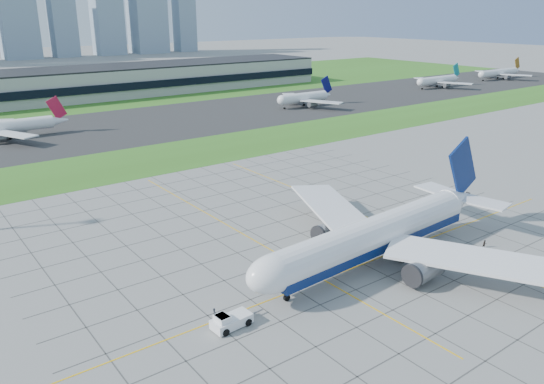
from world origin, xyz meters
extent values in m
plane|color=gray|center=(0.00, 0.00, 0.00)|extent=(1400.00, 1400.00, 0.00)
cube|color=#33631C|center=(0.00, 90.00, 0.02)|extent=(700.00, 35.00, 0.04)
cube|color=#383838|center=(0.00, 145.00, 0.03)|extent=(700.00, 75.00, 0.04)
cube|color=#33631C|center=(0.00, 255.00, 0.02)|extent=(700.00, 145.00, 0.04)
cube|color=#474744|center=(-48.00, 10.00, 0.01)|extent=(0.18, 130.00, 0.02)
cube|color=#474744|center=(-40.00, 10.00, 0.01)|extent=(0.18, 130.00, 0.02)
cube|color=#474744|center=(-32.00, 10.00, 0.01)|extent=(0.18, 130.00, 0.02)
cube|color=#474744|center=(-24.00, 10.00, 0.01)|extent=(0.18, 130.00, 0.02)
cube|color=#474744|center=(-16.00, 10.00, 0.01)|extent=(0.18, 130.00, 0.02)
cube|color=#474744|center=(-8.00, 10.00, 0.01)|extent=(0.18, 130.00, 0.02)
cube|color=#474744|center=(0.00, 10.00, 0.01)|extent=(0.18, 130.00, 0.02)
cube|color=#474744|center=(8.00, 10.00, 0.01)|extent=(0.18, 130.00, 0.02)
cube|color=#474744|center=(16.00, 10.00, 0.01)|extent=(0.18, 130.00, 0.02)
cube|color=#474744|center=(24.00, 10.00, 0.01)|extent=(0.18, 130.00, 0.02)
cube|color=#474744|center=(32.00, 10.00, 0.01)|extent=(0.18, 130.00, 0.02)
cube|color=#474744|center=(40.00, 10.00, 0.01)|extent=(0.18, 130.00, 0.02)
cube|color=#474744|center=(48.00, 10.00, 0.01)|extent=(0.18, 130.00, 0.02)
cube|color=#474744|center=(0.00, -32.00, 0.01)|extent=(110.00, 0.18, 0.02)
cube|color=#474744|center=(0.00, -24.00, 0.01)|extent=(110.00, 0.18, 0.02)
cube|color=#474744|center=(0.00, -16.00, 0.01)|extent=(110.00, 0.18, 0.02)
cube|color=#474744|center=(0.00, -8.00, 0.01)|extent=(110.00, 0.18, 0.02)
cube|color=#474744|center=(0.00, 0.00, 0.01)|extent=(110.00, 0.18, 0.02)
cube|color=#474744|center=(0.00, 8.00, 0.01)|extent=(110.00, 0.18, 0.02)
cube|color=#474744|center=(0.00, 16.00, 0.01)|extent=(110.00, 0.18, 0.02)
cube|color=#474744|center=(0.00, 24.00, 0.01)|extent=(110.00, 0.18, 0.02)
cube|color=#474744|center=(0.00, 32.00, 0.01)|extent=(110.00, 0.18, 0.02)
cube|color=#474744|center=(0.00, 40.00, 0.01)|extent=(110.00, 0.18, 0.02)
cube|color=#474744|center=(0.00, 48.00, 0.01)|extent=(110.00, 0.18, 0.02)
cube|color=#474744|center=(0.00, 56.00, 0.01)|extent=(110.00, 0.18, 0.02)
cube|color=#474744|center=(0.00, 64.00, 0.01)|extent=(110.00, 0.18, 0.02)
cube|color=yellow|center=(0.00, -2.00, 0.02)|extent=(120.00, 0.25, 0.03)
cube|color=yellow|center=(-10.00, 20.00, 0.02)|extent=(0.25, 100.00, 0.03)
cube|color=yellow|center=(18.00, 20.00, 0.02)|extent=(0.25, 100.00, 0.03)
cube|color=#B7B7B2|center=(40.00, 230.00, 7.50)|extent=(260.00, 42.00, 15.00)
cube|color=black|center=(40.00, 208.50, 7.00)|extent=(260.00, 1.00, 4.00)
cube|color=black|center=(40.00, 230.00, 15.40)|extent=(260.00, 42.00, 0.80)
cube|color=#8397AB|center=(103.00, 520.00, 31.00)|extent=(24.00, 21.60, 62.00)
cube|color=#8397AB|center=(196.00, 520.00, 40.00)|extent=(36.00, 32.40, 80.00)
cube|color=#8397AB|center=(242.00, 520.00, 52.50)|extent=(22.00, 19.80, 105.00)
cylinder|color=white|center=(1.86, -2.57, 5.84)|extent=(48.28, 9.00, 6.26)
cube|color=#081B53|center=(1.86, -2.57, 3.86)|extent=(48.26, 8.59, 1.67)
ellipsoid|color=white|center=(-22.10, -3.94, 5.84)|extent=(10.36, 6.83, 6.26)
cube|color=black|center=(-24.40, -4.07, 6.37)|extent=(2.48, 3.47, 0.63)
cone|color=white|center=(29.47, -0.98, 6.16)|extent=(8.68, 6.42, 5.95)
cube|color=#081B53|center=(29.99, -0.95, 13.15)|extent=(11.39, 1.17, 13.32)
cube|color=white|center=(7.15, 14.46, 4.80)|extent=(19.96, 30.58, 1.01)
cube|color=white|center=(9.07, -18.88, 4.80)|extent=(22.50, 30.09, 1.01)
cylinder|color=slate|center=(1.23, 8.37, 2.71)|extent=(7.00, 4.35, 3.97)
cylinder|color=slate|center=(2.49, -13.51, 2.71)|extent=(7.00, 4.35, 3.97)
cylinder|color=gray|center=(-19.50, -3.79, 1.36)|extent=(0.40, 0.40, 2.71)
cylinder|color=black|center=(-19.50, -3.79, 0.57)|extent=(1.18, 0.59, 1.15)
cylinder|color=black|center=(6.88, 1.07, 0.68)|extent=(1.43, 1.33, 1.36)
cylinder|color=black|center=(7.26, -5.60, 0.68)|extent=(1.43, 1.33, 1.36)
cube|color=white|center=(-30.64, -4.75, 0.91)|extent=(6.25, 3.19, 1.42)
cube|color=white|center=(-32.26, -4.84, 1.93)|extent=(1.95, 2.34, 1.12)
cube|color=black|center=(-32.26, -4.84, 2.13)|extent=(1.74, 2.12, 0.71)
cube|color=gray|center=(-26.27, -4.50, 0.61)|extent=(3.05, 0.36, 0.18)
cylinder|color=black|center=(-32.74, -3.54, 0.56)|extent=(1.15, 0.57, 1.12)
cylinder|color=black|center=(-32.59, -6.18, 0.56)|extent=(1.15, 0.57, 1.12)
cylinder|color=black|center=(-28.68, -3.31, 0.56)|extent=(1.15, 0.57, 1.12)
cylinder|color=black|center=(-28.53, -5.95, 0.56)|extent=(1.15, 0.57, 1.12)
imported|color=black|center=(-31.67, -1.58, 0.97)|extent=(0.57, 0.77, 1.93)
imported|color=black|center=(24.39, -11.35, 0.81)|extent=(0.97, 0.89, 1.62)
cube|color=#B81538|center=(-11.31, 148.45, 9.50)|extent=(7.46, 0.40, 9.15)
cube|color=white|center=(-30.14, 137.45, 3.70)|extent=(13.89, 20.66, 0.40)
cylinder|color=black|center=(-29.61, 150.65, 0.50)|extent=(1.00, 1.00, 1.00)
cylinder|color=black|center=(-29.61, 146.25, 0.50)|extent=(1.00, 1.00, 1.00)
cylinder|color=white|center=(102.16, 136.38, 4.50)|extent=(26.91, 4.80, 4.80)
cube|color=#08074F|center=(117.11, 136.38, 9.50)|extent=(7.46, 0.40, 9.15)
cube|color=white|center=(104.03, 147.38, 3.70)|extent=(13.89, 20.66, 0.40)
cube|color=white|center=(104.03, 125.38, 3.70)|extent=(13.89, 20.66, 0.40)
cylinder|color=black|center=(104.41, 138.58, 0.50)|extent=(1.00, 1.00, 1.00)
cylinder|color=black|center=(104.41, 134.18, 0.50)|extent=(1.00, 1.00, 1.00)
cylinder|color=white|center=(213.30, 140.43, 4.50)|extent=(32.57, 4.80, 4.80)
cube|color=#0E7682|center=(231.40, 140.43, 9.50)|extent=(7.46, 0.40, 9.15)
cube|color=white|center=(215.56, 151.43, 3.70)|extent=(13.89, 20.66, 0.40)
cube|color=white|center=(215.56, 129.43, 3.70)|extent=(13.89, 20.66, 0.40)
cylinder|color=black|center=(216.02, 142.63, 0.50)|extent=(1.00, 1.00, 1.00)
cylinder|color=black|center=(216.02, 138.23, 0.50)|extent=(1.00, 1.00, 1.00)
cylinder|color=white|center=(283.27, 141.88, 4.50)|extent=(40.74, 4.80, 4.80)
cube|color=#814E0B|center=(305.90, 141.88, 9.50)|extent=(7.46, 0.40, 9.15)
cube|color=white|center=(286.10, 152.88, 3.70)|extent=(13.89, 20.66, 0.40)
cube|color=white|center=(286.10, 130.88, 3.70)|extent=(13.89, 20.66, 0.40)
cylinder|color=black|center=(286.66, 144.08, 0.50)|extent=(1.00, 1.00, 1.00)
cylinder|color=black|center=(286.66, 139.68, 0.50)|extent=(1.00, 1.00, 1.00)
camera|label=1|loc=(-66.59, -62.61, 44.17)|focal=35.00mm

